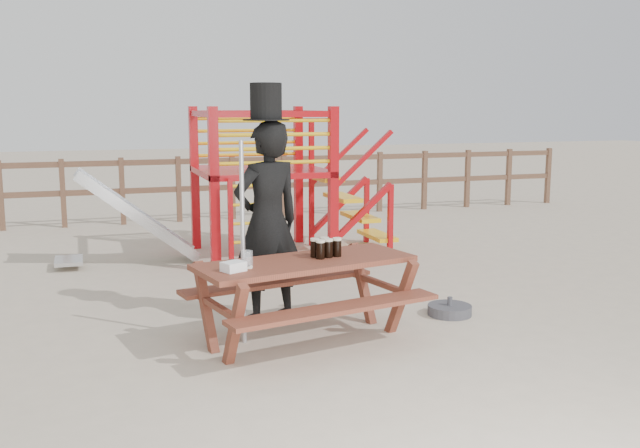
{
  "coord_description": "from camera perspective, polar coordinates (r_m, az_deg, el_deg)",
  "views": [
    {
      "loc": [
        -2.2,
        -6.11,
        2.1
      ],
      "look_at": [
        0.14,
        0.8,
        0.89
      ],
      "focal_mm": 40.0,
      "sensor_mm": 36.0,
      "label": 1
    }
  ],
  "objects": [
    {
      "name": "ground",
      "position": [
        6.83,
        1.08,
        -8.52
      ],
      "size": [
        60.0,
        60.0,
        0.0
      ],
      "primitive_type": "plane",
      "color": "#B6A58E",
      "rests_on": "ground"
    },
    {
      "name": "back_fence",
      "position": [
        13.36,
        -9.12,
        3.43
      ],
      "size": [
        15.09,
        0.09,
        1.2
      ],
      "color": "brown",
      "rests_on": "ground"
    },
    {
      "name": "playground_fort",
      "position": [
        10.02,
        -5.18,
        3.48
      ],
      "size": [
        4.71,
        1.84,
        2.1
      ],
      "color": "#AE0B11",
      "rests_on": "ground"
    },
    {
      "name": "picnic_table",
      "position": [
        6.4,
        -1.16,
        -5.32
      ],
      "size": [
        2.17,
        1.71,
        0.75
      ],
      "rotation": [
        0.0,
        0.0,
        0.2
      ],
      "color": "brown",
      "rests_on": "ground"
    },
    {
      "name": "man_with_hat",
      "position": [
        6.94,
        -4.23,
        0.58
      ],
      "size": [
        0.82,
        0.66,
        2.32
      ],
      "rotation": [
        0.0,
        0.0,
        3.43
      ],
      "color": "black",
      "rests_on": "ground"
    },
    {
      "name": "metal_pole",
      "position": [
        6.3,
        -6.19,
        -1.58
      ],
      "size": [
        0.04,
        0.04,
        1.81
      ],
      "primitive_type": "cylinder",
      "color": "#B2B2B7",
      "rests_on": "ground"
    },
    {
      "name": "parasol_base",
      "position": [
        7.42,
        10.33,
        -6.78
      ],
      "size": [
        0.45,
        0.45,
        0.19
      ],
      "color": "#3A3A3F",
      "rests_on": "ground"
    },
    {
      "name": "paper_bag",
      "position": [
        5.94,
        -6.94,
        -3.39
      ],
      "size": [
        0.22,
        0.2,
        0.08
      ],
      "primitive_type": "cube",
      "rotation": [
        0.0,
        0.0,
        0.43
      ],
      "color": "white",
      "rests_on": "picnic_table"
    },
    {
      "name": "stout_pints",
      "position": [
        6.43,
        0.4,
        -1.91
      ],
      "size": [
        0.28,
        0.19,
        0.17
      ],
      "color": "black",
      "rests_on": "picnic_table"
    },
    {
      "name": "empty_glasses",
      "position": [
        6.03,
        -5.85,
        -2.89
      ],
      "size": [
        0.09,
        0.09,
        0.15
      ],
      "color": "silver",
      "rests_on": "picnic_table"
    }
  ]
}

